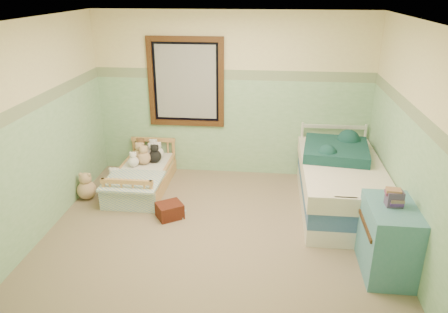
# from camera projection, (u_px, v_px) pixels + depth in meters

# --- Properties ---
(floor) EXTENTS (4.20, 3.60, 0.02)m
(floor) POSITION_uv_depth(u_px,v_px,m) (218.00, 230.00, 5.33)
(floor) COLOR #857457
(floor) RESTS_ON ground
(ceiling) EXTENTS (4.20, 3.60, 0.02)m
(ceiling) POSITION_uv_depth(u_px,v_px,m) (217.00, 18.00, 4.38)
(ceiling) COLOR silver
(ceiling) RESTS_ON wall_back
(wall_back) EXTENTS (4.20, 0.04, 2.50)m
(wall_back) POSITION_uv_depth(u_px,v_px,m) (232.00, 96.00, 6.52)
(wall_back) COLOR beige
(wall_back) RESTS_ON floor
(wall_front) EXTENTS (4.20, 0.04, 2.50)m
(wall_front) POSITION_uv_depth(u_px,v_px,m) (189.00, 214.00, 3.20)
(wall_front) COLOR beige
(wall_front) RESTS_ON floor
(wall_left) EXTENTS (0.04, 3.60, 2.50)m
(wall_left) POSITION_uv_depth(u_px,v_px,m) (42.00, 128.00, 5.07)
(wall_left) COLOR beige
(wall_left) RESTS_ON floor
(wall_right) EXTENTS (0.04, 3.60, 2.50)m
(wall_right) POSITION_uv_depth(u_px,v_px,m) (410.00, 142.00, 4.65)
(wall_right) COLOR beige
(wall_right) RESTS_ON floor
(wainscot_mint) EXTENTS (4.20, 0.01, 1.50)m
(wainscot_mint) POSITION_uv_depth(u_px,v_px,m) (232.00, 128.00, 6.69)
(wainscot_mint) COLOR #78AD79
(wainscot_mint) RESTS_ON floor
(border_strip) EXTENTS (4.20, 0.01, 0.15)m
(border_strip) POSITION_uv_depth(u_px,v_px,m) (232.00, 75.00, 6.38)
(border_strip) COLOR #375E38
(border_strip) RESTS_ON wall_back
(window_frame) EXTENTS (1.16, 0.06, 1.36)m
(window_frame) POSITION_uv_depth(u_px,v_px,m) (186.00, 82.00, 6.47)
(window_frame) COLOR black
(window_frame) RESTS_ON wall_back
(window_blinds) EXTENTS (0.92, 0.01, 1.12)m
(window_blinds) POSITION_uv_depth(u_px,v_px,m) (186.00, 82.00, 6.48)
(window_blinds) COLOR #ADADAB
(window_blinds) RESTS_ON window_frame
(toddler_bed_frame) EXTENTS (0.71, 1.42, 0.18)m
(toddler_bed_frame) POSITION_uv_depth(u_px,v_px,m) (143.00, 182.00, 6.39)
(toddler_bed_frame) COLOR #A8753B
(toddler_bed_frame) RESTS_ON floor
(toddler_mattress) EXTENTS (0.65, 1.36, 0.12)m
(toddler_mattress) POSITION_uv_depth(u_px,v_px,m) (142.00, 173.00, 6.33)
(toddler_mattress) COLOR white
(toddler_mattress) RESTS_ON toddler_bed_frame
(patchwork_quilt) EXTENTS (0.77, 0.71, 0.03)m
(patchwork_quilt) POSITION_uv_depth(u_px,v_px,m) (133.00, 181.00, 5.90)
(patchwork_quilt) COLOR #6592D0
(patchwork_quilt) RESTS_ON toddler_mattress
(plush_bed_brown) EXTENTS (0.21, 0.21, 0.21)m
(plush_bed_brown) POSITION_uv_depth(u_px,v_px,m) (141.00, 150.00, 6.75)
(plush_bed_brown) COLOR brown
(plush_bed_brown) RESTS_ON toddler_mattress
(plush_bed_white) EXTENTS (0.20, 0.20, 0.20)m
(plush_bed_white) POSITION_uv_depth(u_px,v_px,m) (154.00, 151.00, 6.73)
(plush_bed_white) COLOR silver
(plush_bed_white) RESTS_ON toddler_mattress
(plush_bed_tan) EXTENTS (0.21, 0.21, 0.21)m
(plush_bed_tan) POSITION_uv_depth(u_px,v_px,m) (140.00, 155.00, 6.54)
(plush_bed_tan) COLOR tan
(plush_bed_tan) RESTS_ON toddler_mattress
(plush_bed_dark) EXTENTS (0.19, 0.19, 0.19)m
(plush_bed_dark) POSITION_uv_depth(u_px,v_px,m) (155.00, 156.00, 6.52)
(plush_bed_dark) COLOR black
(plush_bed_dark) RESTS_ON toddler_mattress
(plush_floor_cream) EXTENTS (0.24, 0.24, 0.24)m
(plush_floor_cream) POSITION_uv_depth(u_px,v_px,m) (115.00, 182.00, 6.32)
(plush_floor_cream) COLOR white
(plush_floor_cream) RESTS_ON floor
(plush_floor_tan) EXTENTS (0.27, 0.27, 0.27)m
(plush_floor_tan) POSITION_uv_depth(u_px,v_px,m) (87.00, 190.00, 6.05)
(plush_floor_tan) COLOR tan
(plush_floor_tan) RESTS_ON floor
(twin_bed_frame) EXTENTS (0.99, 1.98, 0.22)m
(twin_bed_frame) POSITION_uv_depth(u_px,v_px,m) (338.00, 201.00, 5.81)
(twin_bed_frame) COLOR silver
(twin_bed_frame) RESTS_ON floor
(twin_boxspring) EXTENTS (0.99, 1.98, 0.22)m
(twin_boxspring) POSITION_uv_depth(u_px,v_px,m) (340.00, 186.00, 5.72)
(twin_boxspring) COLOR #265686
(twin_boxspring) RESTS_ON twin_bed_frame
(twin_mattress) EXTENTS (1.03, 2.02, 0.22)m
(twin_mattress) POSITION_uv_depth(u_px,v_px,m) (341.00, 171.00, 5.64)
(twin_mattress) COLOR silver
(twin_mattress) RESTS_ON twin_boxspring
(teal_blanket) EXTENTS (0.94, 0.99, 0.14)m
(teal_blanket) POSITION_uv_depth(u_px,v_px,m) (336.00, 150.00, 5.85)
(teal_blanket) COLOR #103E39
(teal_blanket) RESTS_ON twin_mattress
(dresser) EXTENTS (0.48, 0.77, 0.77)m
(dresser) POSITION_uv_depth(u_px,v_px,m) (388.00, 239.00, 4.44)
(dresser) COLOR teal
(dresser) RESTS_ON floor
(book_stack) EXTENTS (0.17, 0.13, 0.16)m
(book_stack) POSITION_uv_depth(u_px,v_px,m) (394.00, 198.00, 4.28)
(book_stack) COLOR brown
(book_stack) RESTS_ON dresser
(red_pillow) EXTENTS (0.41, 0.40, 0.20)m
(red_pillow) POSITION_uv_depth(u_px,v_px,m) (170.00, 210.00, 5.58)
(red_pillow) COLOR maroon
(red_pillow) RESTS_ON floor
(floor_book) EXTENTS (0.29, 0.22, 0.03)m
(floor_book) POSITION_uv_depth(u_px,v_px,m) (174.00, 214.00, 5.67)
(floor_book) COLOR #F6B544
(floor_book) RESTS_ON floor
(extra_plush_0) EXTENTS (0.20, 0.20, 0.20)m
(extra_plush_0) POSITION_uv_depth(u_px,v_px,m) (144.00, 158.00, 6.45)
(extra_plush_0) COLOR tan
(extra_plush_0) RESTS_ON toddler_mattress
(extra_plush_1) EXTENTS (0.19, 0.19, 0.19)m
(extra_plush_1) POSITION_uv_depth(u_px,v_px,m) (158.00, 153.00, 6.65)
(extra_plush_1) COLOR white
(extra_plush_1) RESTS_ON toddler_mattress
(extra_plush_2) EXTENTS (0.16, 0.16, 0.16)m
(extra_plush_2) POSITION_uv_depth(u_px,v_px,m) (134.00, 162.00, 6.37)
(extra_plush_2) COLOR white
(extra_plush_2) RESTS_ON toddler_mattress
(extra_plush_3) EXTENTS (0.18, 0.18, 0.18)m
(extra_plush_3) POSITION_uv_depth(u_px,v_px,m) (152.00, 154.00, 6.61)
(extra_plush_3) COLOR silver
(extra_plush_3) RESTS_ON toddler_mattress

